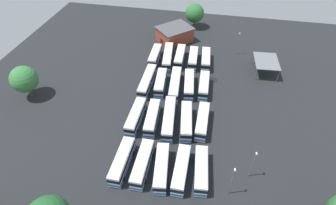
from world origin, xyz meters
TOP-DOWN VIEW (x-y plane):
  - ground_plane at (0.00, 0.00)m, footprint 118.56×118.56m
  - bus_row0_slot0 at (-19.91, -9.63)m, footprint 10.51×3.53m
  - bus_row0_slot1 at (-20.56, -5.63)m, footprint 10.67×2.70m
  - bus_row0_slot2 at (-20.96, -1.64)m, footprint 10.91×4.01m
  - bus_row0_slot3 at (-20.74, 2.44)m, footprint 10.88×2.72m
  - bus_row0_slot4 at (-20.95, 6.81)m, footprint 10.79×2.68m
  - bus_row1_slot0 at (-6.12, -8.49)m, footprint 10.71×2.68m
  - bus_row1_slot1 at (-6.81, -4.67)m, footprint 11.36×4.07m
  - bus_row1_slot2 at (-6.85, -0.42)m, footprint 13.29×4.09m
  - bus_row1_slot3 at (-7.40, 3.65)m, footprint 10.88×3.40m
  - bus_row1_slot4 at (-7.73, 7.73)m, footprint 11.00×2.66m
  - bus_row2_slot0 at (7.74, -7.49)m, footprint 10.20×2.98m
  - bus_row2_slot1 at (7.34, -3.36)m, footprint 11.20×3.85m
  - bus_row2_slot2 at (6.63, 0.50)m, footprint 13.26×3.73m
  - bus_row2_slot3 at (6.65, 4.64)m, footprint 10.41×3.54m
  - bus_row2_slot4 at (6.48, 8.51)m, footprint 13.12×2.77m
  - bus_row3_slot0 at (21.02, -6.77)m, footprint 10.37×3.31m
  - bus_row3_slot1 at (20.72, -2.80)m, footprint 10.30×3.20m
  - bus_row3_slot2 at (20.91, 1.47)m, footprint 10.99×3.03m
  - bus_row3_slot3 at (20.13, 5.26)m, footprint 13.30×4.12m
  - bus_row3_slot4 at (19.84, 9.39)m, footprint 10.57×2.88m
  - depot_building at (33.77, 5.55)m, footprint 14.57×14.64m
  - maintenance_shelter at (20.19, -24.82)m, footprint 9.87×7.55m
  - lamp_post_by_building at (-22.95, -15.42)m, footprint 0.56×0.28m
  - lamp_post_near_entrance at (29.23, -16.33)m, footprint 0.56×0.28m
  - lamp_post_mid_lot at (-18.16, -19.44)m, footprint 0.56×0.28m
  - tree_northwest at (-3.92, 39.13)m, footprint 7.12×7.12m
  - tree_south_edge at (45.75, 0.05)m, footprint 7.03×7.03m
  - puddle_front_lane at (13.14, -9.78)m, footprint 2.91×2.91m
  - puddle_between_rows at (-17.64, 4.88)m, footprint 3.47×3.47m

SIDE VIEW (x-z plane):
  - ground_plane at x=0.00m, z-range 0.00..0.00m
  - puddle_front_lane at x=13.14m, z-range 0.00..0.01m
  - puddle_between_rows at x=-17.64m, z-range 0.00..0.01m
  - bus_row2_slot0 at x=7.74m, z-range 0.10..3.58m
  - bus_row3_slot1 at x=20.72m, z-range 0.10..3.58m
  - bus_row3_slot0 at x=21.02m, z-range 0.10..3.58m
  - bus_row2_slot3 at x=6.65m, z-range 0.10..3.58m
  - bus_row0_slot0 at x=-19.91m, z-range 0.10..3.58m
  - bus_row3_slot4 at x=19.84m, z-range 0.10..3.58m
  - bus_row0_slot1 at x=-20.56m, z-range 0.10..3.58m
  - bus_row0_slot2 at x=-20.96m, z-range 0.10..3.58m
  - bus_row1_slot0 at x=-6.12m, z-range 0.10..3.58m
  - bus_row1_slot3 at x=-7.40m, z-range 0.10..3.58m
  - bus_row0_slot4 at x=-20.95m, z-range 0.10..3.58m
  - bus_row0_slot3 at x=-20.74m, z-range 0.10..3.58m
  - bus_row3_slot2 at x=20.91m, z-range 0.10..3.58m
  - bus_row2_slot1 at x=7.34m, z-range 0.10..3.58m
  - bus_row1_slot4 at x=-7.73m, z-range 0.10..3.58m
  - bus_row1_slot1 at x=-6.81m, z-range 0.10..3.58m
  - bus_row1_slot2 at x=-6.85m, z-range 0.10..3.59m
  - bus_row2_slot2 at x=6.63m, z-range 0.10..3.59m
  - bus_row2_slot4 at x=6.48m, z-range 0.10..3.59m
  - bus_row3_slot3 at x=20.13m, z-range 0.10..3.59m
  - depot_building at x=33.77m, z-range 0.02..5.25m
  - maintenance_shelter at x=20.19m, z-range 1.90..6.09m
  - lamp_post_near_entrance at x=29.23m, z-range 0.41..8.09m
  - lamp_post_mid_lot at x=-18.16m, z-range 0.41..8.13m
  - lamp_post_by_building at x=-22.95m, z-range 0.42..8.70m
  - tree_south_edge at x=45.75m, z-range 1.09..10.31m
  - tree_northwest at x=-3.92m, z-range 1.09..10.41m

